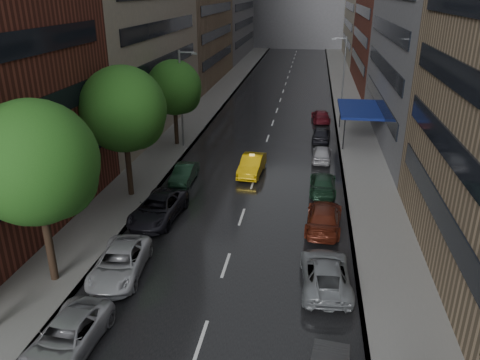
% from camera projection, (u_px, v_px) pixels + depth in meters
% --- Properties ---
extents(road, '(14.00, 140.00, 0.01)m').
position_uv_depth(road, '(279.00, 103.00, 62.52)').
color(road, black).
rests_on(road, ground).
extents(sidewalk_left, '(4.00, 140.00, 0.15)m').
position_uv_depth(sidewalk_left, '(213.00, 101.00, 63.75)').
color(sidewalk_left, gray).
rests_on(sidewalk_left, ground).
extents(sidewalk_right, '(4.00, 140.00, 0.15)m').
position_uv_depth(sidewalk_right, '(348.00, 105.00, 61.24)').
color(sidewalk_right, gray).
rests_on(sidewalk_right, ground).
extents(tree_near, '(6.05, 6.05, 9.64)m').
position_uv_depth(tree_near, '(35.00, 163.00, 22.08)').
color(tree_near, '#382619').
rests_on(tree_near, ground).
extents(tree_mid, '(5.98, 5.98, 9.53)m').
position_uv_depth(tree_mid, '(123.00, 109.00, 32.18)').
color(tree_mid, '#382619').
rests_on(tree_mid, ground).
extents(tree_far, '(5.16, 5.16, 8.23)m').
position_uv_depth(tree_far, '(174.00, 88.00, 43.78)').
color(tree_far, '#382619').
rests_on(tree_far, ground).
extents(taxi, '(1.97, 4.87, 1.57)m').
position_uv_depth(taxi, '(252.00, 165.00, 38.44)').
color(taxi, yellow).
rests_on(taxi, ground).
extents(parked_cars_left, '(3.04, 23.61, 1.59)m').
position_uv_depth(parked_cars_left, '(137.00, 239.00, 27.14)').
color(parked_cars_left, gray).
rests_on(parked_cars_left, ground).
extents(parked_cars_right, '(2.72, 44.04, 1.55)m').
position_uv_depth(parked_cars_right, '(323.00, 186.00, 34.60)').
color(parked_cars_right, gray).
rests_on(parked_cars_right, ground).
extents(street_lamp_left, '(1.74, 0.22, 9.00)m').
position_uv_depth(street_lamp_left, '(182.00, 97.00, 43.46)').
color(street_lamp_left, gray).
rests_on(street_lamp_left, sidewalk_left).
extents(street_lamp_right, '(1.74, 0.22, 9.00)m').
position_uv_depth(street_lamp_right, '(343.00, 74.00, 55.02)').
color(street_lamp_right, gray).
rests_on(street_lamp_right, sidewalk_right).
extents(awning, '(4.00, 8.00, 3.12)m').
position_uv_depth(awning, '(359.00, 109.00, 46.36)').
color(awning, navy).
rests_on(awning, sidewalk_right).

